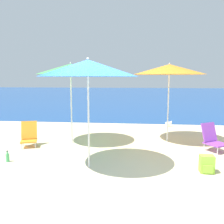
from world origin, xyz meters
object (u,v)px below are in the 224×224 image
(beach_umbrella_green, at_px, (71,69))
(water_bottle, at_px, (8,157))
(beach_chair_purple, at_px, (213,138))
(beach_chair_orange, at_px, (29,135))
(beach_umbrella_orange, at_px, (169,69))
(backpack_lime, at_px, (207,164))
(beach_umbrella_blue, at_px, (88,68))
(seagull, at_px, (169,123))

(beach_umbrella_green, bearing_deg, water_bottle, -119.14)
(beach_chair_purple, distance_m, beach_chair_orange, 4.98)
(beach_umbrella_orange, bearing_deg, beach_chair_purple, -38.33)
(beach_chair_purple, bearing_deg, beach_chair_orange, 149.18)
(beach_chair_purple, bearing_deg, backpack_lime, -141.08)
(beach_umbrella_blue, relative_size, beach_umbrella_green, 0.99)
(beach_umbrella_orange, height_order, beach_umbrella_green, same)
(beach_umbrella_green, relative_size, beach_chair_orange, 3.40)
(beach_umbrella_orange, bearing_deg, beach_chair_orange, -165.99)
(seagull, bearing_deg, backpack_lime, -87.37)
(beach_chair_purple, bearing_deg, water_bottle, 164.33)
(beach_umbrella_orange, height_order, seagull, beach_umbrella_orange)
(water_bottle, xyz_separation_m, seagull, (4.11, 4.65, 0.04))
(beach_chair_purple, distance_m, seagull, 3.30)
(beach_umbrella_orange, bearing_deg, beach_umbrella_green, -169.88)
(beach_umbrella_green, distance_m, seagull, 4.66)
(beach_chair_orange, height_order, backpack_lime, beach_chair_orange)
(beach_umbrella_orange, distance_m, water_bottle, 4.90)
(beach_umbrella_blue, distance_m, beach_chair_purple, 3.80)
(water_bottle, bearing_deg, beach_chair_orange, 93.97)
(beach_umbrella_green, bearing_deg, beach_umbrella_orange, 10.12)
(beach_umbrella_green, height_order, beach_chair_purple, beach_umbrella_green)
(beach_chair_orange, distance_m, seagull, 5.36)
(beach_umbrella_orange, relative_size, beach_umbrella_green, 1.00)
(beach_chair_orange, relative_size, seagull, 2.55)
(beach_chair_purple, xyz_separation_m, water_bottle, (-4.88, -1.45, -0.23))
(beach_umbrella_green, bearing_deg, beach_chair_purple, -5.17)
(beach_chair_purple, distance_m, water_bottle, 5.10)
(beach_umbrella_blue, distance_m, seagull, 5.61)
(beach_umbrella_green, height_order, water_bottle, beach_umbrella_green)
(backpack_lime, relative_size, water_bottle, 1.37)
(beach_umbrella_orange, distance_m, backpack_lime, 3.20)
(beach_umbrella_green, relative_size, water_bottle, 9.04)
(beach_chair_purple, xyz_separation_m, beach_chair_orange, (-4.98, -0.12, -0.02))
(beach_umbrella_orange, xyz_separation_m, seagull, (0.30, 2.35, -2.00))
(beach_umbrella_green, xyz_separation_m, beach_chair_orange, (-1.10, -0.47, -1.83))
(beach_umbrella_blue, distance_m, water_bottle, 2.76)
(beach_chair_orange, distance_m, water_bottle, 1.35)
(beach_umbrella_orange, distance_m, beach_umbrella_blue, 3.09)
(beach_chair_purple, bearing_deg, beach_umbrella_orange, 109.45)
(beach_chair_orange, bearing_deg, beach_umbrella_orange, -5.53)
(beach_chair_purple, height_order, backpack_lime, beach_chair_purple)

